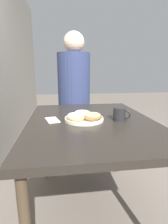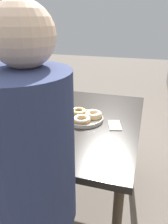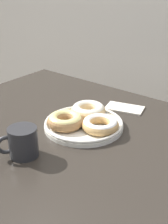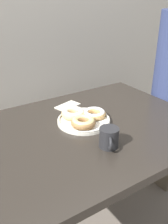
{
  "view_description": "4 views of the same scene",
  "coord_description": "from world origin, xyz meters",
  "px_view_note": "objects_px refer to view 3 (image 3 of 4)",
  "views": [
    {
      "loc": [
        -1.17,
        0.41,
        1.11
      ],
      "look_at": [
        0.0,
        0.25,
        0.82
      ],
      "focal_mm": 28.0,
      "sensor_mm": 36.0,
      "label": 1
    },
    {
      "loc": [
        1.33,
        0.64,
        1.44
      ],
      "look_at": [
        0.0,
        0.25,
        0.82
      ],
      "focal_mm": 35.0,
      "sensor_mm": 36.0,
      "label": 2
    },
    {
      "loc": [
        0.6,
        -0.5,
        1.28
      ],
      "look_at": [
        0.0,
        0.25,
        0.82
      ],
      "focal_mm": 50.0,
      "sensor_mm": 36.0,
      "label": 3
    },
    {
      "loc": [
        -0.63,
        -0.71,
        1.38
      ],
      "look_at": [
        0.0,
        0.25,
        0.82
      ],
      "focal_mm": 40.0,
      "sensor_mm": 36.0,
      "label": 4
    }
  ],
  "objects_px": {
    "dining_table": "(75,152)",
    "napkin": "(125,108)",
    "coffee_mug": "(22,142)",
    "donut_plate": "(84,120)"
  },
  "relations": [
    {
      "from": "dining_table",
      "to": "donut_plate",
      "type": "height_order",
      "value": "donut_plate"
    },
    {
      "from": "donut_plate",
      "to": "napkin",
      "type": "bearing_deg",
      "value": 82.05
    },
    {
      "from": "donut_plate",
      "to": "napkin",
      "type": "height_order",
      "value": "donut_plate"
    },
    {
      "from": "dining_table",
      "to": "coffee_mug",
      "type": "xyz_separation_m",
      "value": [
        -0.03,
        -0.2,
        0.12
      ]
    },
    {
      "from": "dining_table",
      "to": "napkin",
      "type": "distance_m",
      "value": 0.29
    },
    {
      "from": "dining_table",
      "to": "coffee_mug",
      "type": "distance_m",
      "value": 0.24
    },
    {
      "from": "coffee_mug",
      "to": "napkin",
      "type": "relative_size",
      "value": 0.71
    },
    {
      "from": "dining_table",
      "to": "donut_plate",
      "type": "bearing_deg",
      "value": 91.17
    },
    {
      "from": "coffee_mug",
      "to": "donut_plate",
      "type": "bearing_deg",
      "value": 83.16
    },
    {
      "from": "dining_table",
      "to": "napkin",
      "type": "xyz_separation_m",
      "value": [
        0.03,
        0.27,
        0.08
      ]
    }
  ]
}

